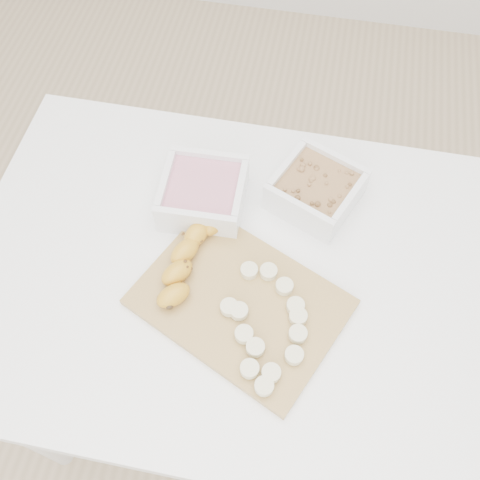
% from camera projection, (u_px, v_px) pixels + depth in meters
% --- Properties ---
extents(ground, '(3.50, 3.50, 0.00)m').
position_uv_depth(ground, '(238.00, 384.00, 1.61)').
color(ground, '#C6AD89').
rests_on(ground, ground).
extents(table, '(1.00, 0.70, 0.75)m').
position_uv_depth(table, '(237.00, 293.00, 1.04)').
color(table, white).
rests_on(table, ground).
extents(bowl_yogurt, '(0.16, 0.16, 0.07)m').
position_uv_depth(bowl_yogurt, '(203.00, 193.00, 1.00)').
color(bowl_yogurt, white).
rests_on(bowl_yogurt, table).
extents(bowl_granola, '(0.19, 0.19, 0.07)m').
position_uv_depth(bowl_granola, '(316.00, 189.00, 1.01)').
color(bowl_granola, white).
rests_on(bowl_granola, table).
extents(cutting_board, '(0.41, 0.36, 0.01)m').
position_uv_depth(cutting_board, '(240.00, 302.00, 0.92)').
color(cutting_board, '#A98549').
rests_on(cutting_board, table).
extents(banana, '(0.14, 0.22, 0.04)m').
position_uv_depth(banana, '(190.00, 258.00, 0.93)').
color(banana, '#C2881F').
rests_on(banana, cutting_board).
extents(banana_slices, '(0.15, 0.23, 0.02)m').
position_uv_depth(banana_slices, '(267.00, 325.00, 0.88)').
color(banana_slices, beige).
rests_on(banana_slices, cutting_board).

